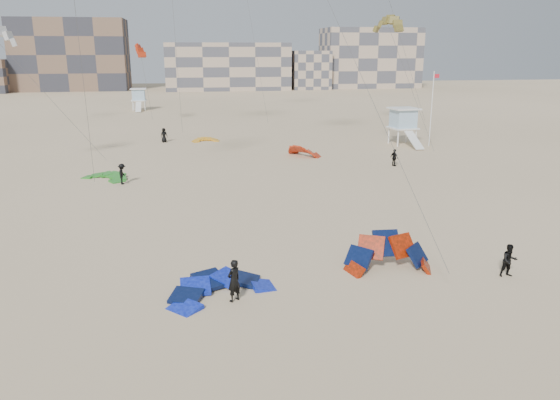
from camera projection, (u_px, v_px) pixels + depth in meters
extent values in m
plane|color=beige|center=(205.00, 327.00, 21.33)|extent=(320.00, 320.00, 0.00)
imported|color=black|center=(234.00, 281.00, 23.27)|extent=(0.82, 0.78, 1.88)
imported|color=black|center=(509.00, 261.00, 25.83)|extent=(0.79, 0.62, 1.61)
imported|color=black|center=(122.00, 174.00, 43.57)|extent=(0.71, 1.13, 1.67)
imported|color=black|center=(394.00, 158.00, 50.31)|extent=(0.71, 1.01, 1.60)
imported|color=black|center=(164.00, 135.00, 63.20)|extent=(0.95, 0.78, 1.66)
imported|color=black|center=(411.00, 122.00, 74.17)|extent=(1.25, 1.75, 1.82)
cylinder|color=#3F3F3F|center=(79.00, 42.00, 36.01)|extent=(0.30, 3.55, 19.84)
cylinder|color=#3F3F3F|center=(344.00, 36.00, 36.25)|extent=(1.21, 32.06, 20.61)
cylinder|color=#3F3F3F|center=(53.00, 102.00, 46.09)|extent=(8.00, 0.09, 10.35)
cylinder|color=#3F3F3F|center=(175.00, 31.00, 60.42)|extent=(0.66, 1.55, 22.80)
cylinder|color=#3F3F3F|center=(411.00, 89.00, 51.79)|extent=(4.12, 3.24, 11.62)
cylinder|color=#3F3F3F|center=(406.00, 55.00, 68.62)|extent=(8.41, 4.07, 17.49)
cylinder|color=#3F3F3F|center=(250.00, 16.00, 72.62)|extent=(3.48, 8.87, 27.44)
cylinder|color=#3F3F3F|center=(147.00, 86.00, 75.61)|extent=(1.17, 1.17, 9.08)
cube|color=white|center=(403.00, 128.00, 61.51)|extent=(3.13, 3.13, 0.14)
cube|color=#9EC1D9|center=(403.00, 118.00, 61.23)|extent=(2.57, 2.57, 2.02)
cube|color=white|center=(404.00, 108.00, 60.93)|extent=(3.25, 3.25, 0.16)
cube|color=white|center=(412.00, 140.00, 59.19)|extent=(1.34, 2.96, 1.67)
cube|color=white|center=(139.00, 100.00, 95.91)|extent=(2.64, 2.64, 0.13)
cube|color=#9EC1D9|center=(139.00, 95.00, 95.65)|extent=(2.17, 2.17, 1.86)
cube|color=white|center=(138.00, 89.00, 95.38)|extent=(2.73, 2.73, 0.15)
cube|color=white|center=(138.00, 107.00, 93.77)|extent=(0.97, 2.65, 1.54)
cylinder|color=white|center=(431.00, 109.00, 59.80)|extent=(0.10, 0.10, 8.17)
cube|color=red|center=(437.00, 76.00, 58.90)|extent=(0.61, 0.02, 0.41)
cube|color=brown|center=(72.00, 55.00, 141.67)|extent=(28.00, 14.00, 18.00)
cube|color=tan|center=(227.00, 66.00, 144.89)|extent=(32.00, 16.00, 12.00)
cube|color=tan|center=(370.00, 58.00, 152.48)|extent=(26.00, 14.00, 16.00)
cube|color=tan|center=(310.00, 70.00, 146.68)|extent=(10.00, 10.00, 10.00)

